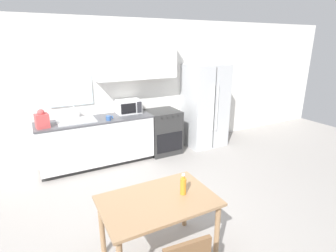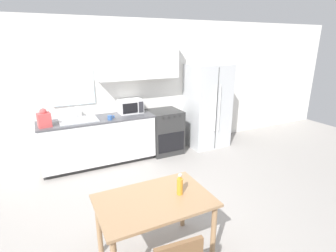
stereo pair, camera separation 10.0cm
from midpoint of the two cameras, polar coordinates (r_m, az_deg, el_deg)
ground_plane at (r=3.81m, az=-1.29°, el=-18.54°), size 12.00×12.00×0.00m
wall_back at (r=5.26m, az=-11.07°, el=8.68°), size 12.00×0.38×2.70m
kitchen_counter at (r=5.13m, az=-14.18°, el=-3.24°), size 2.09×0.62×0.91m
oven_range at (r=5.53m, az=-0.23°, el=-1.20°), size 0.65×0.65×0.91m
refrigerator at (r=5.88m, az=8.99°, el=4.30°), size 0.86×0.75×1.80m
kitchen_sink at (r=4.94m, az=-18.39°, el=1.26°), size 0.65×0.46×0.23m
microwave at (r=5.23m, az=-7.64°, el=4.28°), size 0.46×0.32×0.27m
coffee_mug at (r=4.85m, az=-11.85°, el=1.82°), size 0.12×0.09×0.08m
grocery_bag_0 at (r=4.76m, az=-24.83°, el=1.42°), size 0.22×0.20×0.31m
dining_table at (r=2.83m, az=-1.90°, el=-17.43°), size 1.17×0.77×0.73m
drink_bottle at (r=2.81m, az=3.63°, el=-12.87°), size 0.06×0.06×0.23m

